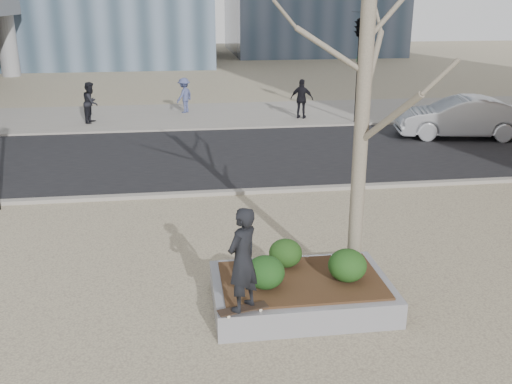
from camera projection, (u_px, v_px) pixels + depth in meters
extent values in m
plane|color=tan|center=(243.00, 308.00, 9.70)|extent=(120.00, 120.00, 0.00)
cube|color=black|center=(208.00, 156.00, 19.07)|extent=(60.00, 8.00, 0.02)
cube|color=gray|center=(199.00, 115.00, 25.64)|extent=(60.00, 6.00, 0.02)
cube|color=gray|center=(301.00, 293.00, 9.76)|extent=(3.00, 2.00, 0.45)
cube|color=#382314|center=(301.00, 280.00, 9.68)|extent=(2.70, 1.70, 0.04)
ellipsoid|color=#133D15|center=(265.00, 272.00, 9.31)|extent=(0.64, 0.64, 0.54)
ellipsoid|color=#193812|center=(285.00, 253.00, 10.07)|extent=(0.59, 0.59, 0.50)
ellipsoid|color=#1C3C13|center=(347.00, 265.00, 9.55)|extent=(0.65, 0.65, 0.55)
imported|color=black|center=(243.00, 260.00, 8.43)|extent=(0.70, 0.70, 1.63)
imported|color=#A9ACB2|center=(460.00, 117.00, 21.30)|extent=(4.87, 2.49, 1.53)
imported|color=black|center=(91.00, 102.00, 23.83)|extent=(0.80, 0.94, 1.70)
imported|color=#444D7B|center=(184.00, 95.00, 25.97)|extent=(1.07, 1.17, 1.57)
imported|color=black|center=(302.00, 99.00, 24.70)|extent=(1.08, 0.79, 1.69)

